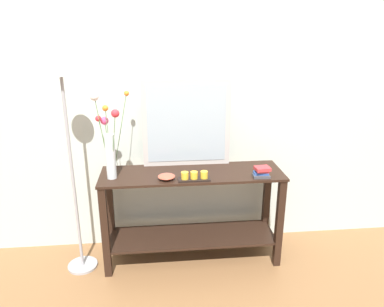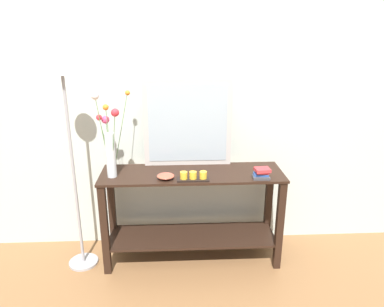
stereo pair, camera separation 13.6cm
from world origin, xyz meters
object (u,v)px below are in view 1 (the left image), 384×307
Objects in this scene: mirror_leaning at (187,124)px; floor_lamp at (68,136)px; tall_vase_left at (109,142)px; candle_tray at (194,176)px; decorative_bowl at (166,177)px; console_table at (192,207)px; book_stack at (262,172)px.

floor_lamp is (-0.90, -0.23, -0.01)m from mirror_leaning.
mirror_leaning is 0.65m from tall_vase_left.
tall_vase_left is 0.69m from candle_tray.
mirror_leaning is 2.97× the size of candle_tray.
decorative_bowl is at bearing 171.23° from candle_tray.
console_table is 1.13m from floor_lamp.
tall_vase_left is 4.96× the size of book_stack.
console_table is 0.87m from tall_vase_left.
candle_tray reaches higher than decorative_bowl.
console_table is 0.69m from mirror_leaning.
candle_tray is at bearing -6.52° from floor_lamp.
mirror_leaning is 0.93m from floor_lamp.
candle_tray is 1.82× the size of book_stack.
candle_tray is (0.00, -0.15, 0.33)m from console_table.
console_table is 0.41m from decorative_bowl.
candle_tray is (0.03, -0.34, -0.33)m from mirror_leaning.
console_table is 0.87× the size of floor_lamp.
tall_vase_left is at bearing -159.21° from mirror_leaning.
mirror_leaning is 0.43× the size of floor_lamp.
floor_lamp is (-0.71, 0.07, 0.32)m from decorative_bowl.
tall_vase_left is 4.97× the size of decorative_bowl.
floor_lamp reaches higher than book_stack.
console_table is at bearing 29.91° from decorative_bowl.
mirror_leaning reaches higher than tall_vase_left.
tall_vase_left is at bearing 170.11° from candle_tray.
decorative_bowl is 1.00× the size of book_stack.
decorative_bowl is (-0.21, 0.03, -0.00)m from candle_tray.
decorative_bowl is at bearing -150.09° from console_table.
candle_tray is at bearing -88.69° from console_table.
floor_lamp reaches higher than candle_tray.
book_stack is at bearing -30.94° from mirror_leaning.
console_table is at bearing 164.65° from book_stack.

